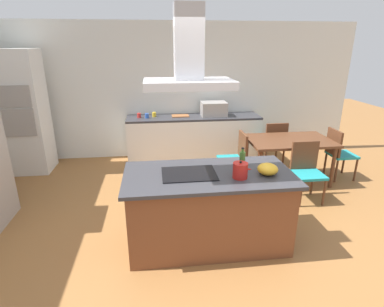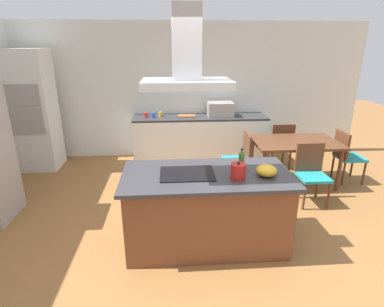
{
  "view_description": "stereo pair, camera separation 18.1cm",
  "coord_description": "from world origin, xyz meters",
  "px_view_note": "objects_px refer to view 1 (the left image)",
  "views": [
    {
      "loc": [
        -0.58,
        -3.12,
        2.26
      ],
      "look_at": [
        -0.14,
        0.4,
        1.0
      ],
      "focal_mm": 28.74,
      "sensor_mm": 36.0,
      "label": 1
    },
    {
      "loc": [
        -0.4,
        -3.14,
        2.26
      ],
      "look_at": [
        -0.14,
        0.4,
        1.0
      ],
      "focal_mm": 28.74,
      "sensor_mm": 36.0,
      "label": 2
    }
  ],
  "objects_px": {
    "cutting_board": "(180,116)",
    "dining_table": "(289,144)",
    "range_hood": "(189,62)",
    "wall_oven_stack": "(24,113)",
    "countertop_microwave": "(214,109)",
    "chair_facing_back_wall": "(274,141)",
    "coffee_mug_yellow": "(154,114)",
    "chair_at_left_end": "(236,155)",
    "coffee_mug_red": "(139,115)",
    "tea_kettle": "(240,170)",
    "olive_oil_bottle": "(242,160)",
    "cooktop": "(189,174)",
    "coffee_mug_blue": "(147,116)",
    "chair_facing_island": "(307,167)",
    "mixing_bowl": "(268,169)",
    "chair_at_right_end": "(338,151)"
  },
  "relations": [
    {
      "from": "chair_facing_back_wall",
      "to": "chair_at_left_end",
      "type": "height_order",
      "value": "same"
    },
    {
      "from": "mixing_bowl",
      "to": "chair_facing_back_wall",
      "type": "height_order",
      "value": "mixing_bowl"
    },
    {
      "from": "cooktop",
      "to": "chair_at_right_end",
      "type": "relative_size",
      "value": 0.67
    },
    {
      "from": "coffee_mug_red",
      "to": "coffee_mug_blue",
      "type": "height_order",
      "value": "same"
    },
    {
      "from": "chair_facing_back_wall",
      "to": "range_hood",
      "type": "xyz_separation_m",
      "value": [
        -1.89,
        -2.26,
        1.59
      ]
    },
    {
      "from": "tea_kettle",
      "to": "chair_facing_back_wall",
      "type": "bearing_deg",
      "value": 60.75
    },
    {
      "from": "dining_table",
      "to": "cooktop",
      "type": "bearing_deg",
      "value": -139.88
    },
    {
      "from": "coffee_mug_blue",
      "to": "coffee_mug_yellow",
      "type": "relative_size",
      "value": 1.0
    },
    {
      "from": "wall_oven_stack",
      "to": "range_hood",
      "type": "distance_m",
      "value": 3.9
    },
    {
      "from": "chair_facing_island",
      "to": "wall_oven_stack",
      "type": "bearing_deg",
      "value": 159.44
    },
    {
      "from": "coffee_mug_red",
      "to": "countertop_microwave",
      "type": "bearing_deg",
      "value": -0.79
    },
    {
      "from": "mixing_bowl",
      "to": "cutting_board",
      "type": "bearing_deg",
      "value": 103.04
    },
    {
      "from": "chair_facing_back_wall",
      "to": "chair_facing_island",
      "type": "relative_size",
      "value": 1.0
    },
    {
      "from": "range_hood",
      "to": "chair_facing_back_wall",
      "type": "bearing_deg",
      "value": 50.04
    },
    {
      "from": "coffee_mug_red",
      "to": "coffee_mug_yellow",
      "type": "height_order",
      "value": "same"
    },
    {
      "from": "olive_oil_bottle",
      "to": "chair_at_left_end",
      "type": "height_order",
      "value": "olive_oil_bottle"
    },
    {
      "from": "dining_table",
      "to": "chair_facing_island",
      "type": "height_order",
      "value": "chair_facing_island"
    },
    {
      "from": "cooktop",
      "to": "chair_facing_back_wall",
      "type": "relative_size",
      "value": 0.67
    },
    {
      "from": "cooktop",
      "to": "coffee_mug_blue",
      "type": "bearing_deg",
      "value": 100.07
    },
    {
      "from": "dining_table",
      "to": "wall_oven_stack",
      "type": "bearing_deg",
      "value": 167.07
    },
    {
      "from": "countertop_microwave",
      "to": "chair_facing_back_wall",
      "type": "bearing_deg",
      "value": -30.13
    },
    {
      "from": "cutting_board",
      "to": "range_hood",
      "type": "bearing_deg",
      "value": -93.14
    },
    {
      "from": "range_hood",
      "to": "wall_oven_stack",
      "type": "bearing_deg",
      "value": 135.34
    },
    {
      "from": "olive_oil_bottle",
      "to": "chair_at_right_end",
      "type": "xyz_separation_m",
      "value": [
        2.18,
        1.52,
        -0.5
      ]
    },
    {
      "from": "coffee_mug_red",
      "to": "coffee_mug_yellow",
      "type": "xyz_separation_m",
      "value": [
        0.3,
        0.05,
        0.0
      ]
    },
    {
      "from": "olive_oil_bottle",
      "to": "coffee_mug_yellow",
      "type": "height_order",
      "value": "olive_oil_bottle"
    },
    {
      "from": "cooktop",
      "to": "dining_table",
      "type": "xyz_separation_m",
      "value": [
        1.89,
        1.6,
        -0.24
      ]
    },
    {
      "from": "tea_kettle",
      "to": "countertop_microwave",
      "type": "bearing_deg",
      "value": 84.51
    },
    {
      "from": "tea_kettle",
      "to": "chair_facing_back_wall",
      "type": "distance_m",
      "value": 2.82
    },
    {
      "from": "chair_at_left_end",
      "to": "countertop_microwave",
      "type": "bearing_deg",
      "value": 96.66
    },
    {
      "from": "tea_kettle",
      "to": "coffee_mug_blue",
      "type": "relative_size",
      "value": 2.38
    },
    {
      "from": "chair_facing_back_wall",
      "to": "chair_at_left_end",
      "type": "xyz_separation_m",
      "value": [
        -0.92,
        -0.67,
        0.0
      ]
    },
    {
      "from": "cooktop",
      "to": "chair_at_left_end",
      "type": "xyz_separation_m",
      "value": [
        0.98,
        1.6,
        -0.4
      ]
    },
    {
      "from": "olive_oil_bottle",
      "to": "cutting_board",
      "type": "xyz_separation_m",
      "value": [
        -0.46,
        2.85,
        -0.1
      ]
    },
    {
      "from": "olive_oil_bottle",
      "to": "coffee_mug_red",
      "type": "bearing_deg",
      "value": 114.49
    },
    {
      "from": "cooktop",
      "to": "tea_kettle",
      "type": "relative_size",
      "value": 2.8
    },
    {
      "from": "mixing_bowl",
      "to": "cutting_board",
      "type": "distance_m",
      "value": 3.12
    },
    {
      "from": "coffee_mug_red",
      "to": "chair_facing_back_wall",
      "type": "xyz_separation_m",
      "value": [
        2.55,
        -0.64,
        -0.44
      ]
    },
    {
      "from": "cooktop",
      "to": "dining_table",
      "type": "bearing_deg",
      "value": 40.12
    },
    {
      "from": "coffee_mug_yellow",
      "to": "chair_at_left_end",
      "type": "xyz_separation_m",
      "value": [
        1.34,
        -1.36,
        -0.44
      ]
    },
    {
      "from": "olive_oil_bottle",
      "to": "range_hood",
      "type": "relative_size",
      "value": 0.29
    },
    {
      "from": "cutting_board",
      "to": "wall_oven_stack",
      "type": "xyz_separation_m",
      "value": [
        -2.84,
        -0.28,
        0.19
      ]
    },
    {
      "from": "chair_facing_back_wall",
      "to": "chair_facing_island",
      "type": "distance_m",
      "value": 1.33
    },
    {
      "from": "cutting_board",
      "to": "dining_table",
      "type": "distance_m",
      "value": 2.2
    },
    {
      "from": "coffee_mug_yellow",
      "to": "wall_oven_stack",
      "type": "relative_size",
      "value": 0.04
    },
    {
      "from": "coffee_mug_blue",
      "to": "chair_facing_back_wall",
      "type": "bearing_deg",
      "value": -13.75
    },
    {
      "from": "tea_kettle",
      "to": "chair_at_left_end",
      "type": "height_order",
      "value": "tea_kettle"
    },
    {
      "from": "countertop_microwave",
      "to": "chair_at_left_end",
      "type": "xyz_separation_m",
      "value": [
        0.15,
        -1.28,
        -0.53
      ]
    },
    {
      "from": "coffee_mug_yellow",
      "to": "chair_at_left_end",
      "type": "distance_m",
      "value": 1.96
    },
    {
      "from": "olive_oil_bottle",
      "to": "range_hood",
      "type": "xyz_separation_m",
      "value": [
        -0.63,
        -0.08,
        1.09
      ]
    }
  ]
}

